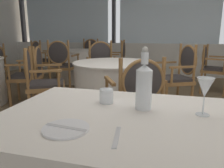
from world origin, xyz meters
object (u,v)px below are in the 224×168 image
wine_glass (205,88)px  dining_chair_3_0 (179,72)px  dining_chair_0_2 (61,61)px  dining_chair_2_1 (211,65)px  dining_chair_3_2 (39,78)px  dining_chair_1_3 (31,71)px  water_tumbler (106,96)px  side_plate (66,129)px  dining_chair_0_1 (41,57)px  dining_chair_3_1 (102,64)px  dining_chair_0_0 (90,54)px  dining_chair_0_3 (118,58)px  water_bottle (144,85)px  dining_chair_3_3 (137,96)px

wine_glass → dining_chair_3_0: (-0.02, 2.26, -0.31)m
wine_glass → dining_chair_0_2: bearing=128.7°
dining_chair_2_1 → dining_chair_3_2: size_ratio=0.96×
wine_glass → dining_chair_0_2: size_ratio=0.19×
wine_glass → dining_chair_0_2: dining_chair_0_2 is taller
dining_chair_0_2 → dining_chair_1_3: (-0.08, -0.86, -0.04)m
water_tumbler → side_plate: bearing=-99.0°
dining_chair_0_1 → dining_chair_3_1: (1.85, -0.95, 0.02)m
dining_chair_3_2 → dining_chair_0_1: bearing=94.5°
dining_chair_0_2 → dining_chair_3_0: dining_chair_0_2 is taller
dining_chair_0_0 → dining_chair_3_1: dining_chair_3_1 is taller
water_tumbler → dining_chair_3_1: 2.77m
dining_chair_0_0 → wine_glass: bearing=22.8°
dining_chair_0_3 → dining_chair_1_3: (-0.97, -1.88, -0.02)m
dining_chair_0_1 → dining_chair_1_3: bearing=-65.8°
water_bottle → dining_chair_0_1: bearing=128.9°
dining_chair_0_3 → water_tumbler: bearing=98.6°
dining_chair_1_3 → dining_chair_3_2: bearing=112.7°
water_bottle → dining_chair_0_1: (-2.92, 3.62, -0.31)m
wine_glass → dining_chair_3_1: dining_chair_3_1 is taller
dining_chair_0_1 → dining_chair_3_3: bearing=-48.2°
dining_chair_3_2 → dining_chair_3_3: (1.33, -0.42, -0.02)m
dining_chair_0_3 → dining_chair_0_2: bearing=45.0°
dining_chair_3_1 → dining_chair_3_0: bearing=45.0°
dining_chair_3_3 → dining_chair_3_0: bearing=-45.2°
dining_chair_0_3 → dining_chair_3_2: size_ratio=1.02×
dining_chair_0_2 → dining_chair_3_3: 2.53m
dining_chair_0_1 → dining_chair_3_3: size_ratio=1.04×
dining_chair_0_1 → dining_chair_2_1: (3.80, -0.26, -0.02)m
water_bottle → water_tumbler: size_ratio=4.01×
wine_glass → dining_chair_3_2: size_ratio=0.19×
dining_chair_1_3 → water_bottle: bearing=116.7°
dining_chair_0_1 → water_bottle: bearing=-54.9°
dining_chair_0_2 → dining_chair_3_3: (1.75, -1.82, -0.05)m
dining_chair_3_0 → dining_chair_0_3: bearing=-76.8°
wine_glass → dining_chair_3_3: size_ratio=0.20×
dining_chair_0_2 → dining_chair_3_2: dining_chair_0_2 is taller
water_bottle → dining_chair_3_0: water_bottle is taller
side_plate → dining_chair_3_3: 1.27m
water_tumbler → dining_chair_2_1: bearing=71.8°
side_plate → dining_chair_3_3: (0.11, 1.25, -0.20)m
wine_glass → dining_chair_0_3: size_ratio=0.19×
dining_chair_1_3 → dining_chair_3_1: (0.92, 0.80, 0.03)m
water_bottle → wine_glass: bearing=-3.0°
water_bottle → dining_chair_3_2: (-1.49, 1.33, -0.30)m
dining_chair_0_0 → dining_chair_3_2: size_ratio=1.02×
dining_chair_3_2 → dining_chair_3_1: bearing=45.1°
dining_chair_2_1 → dining_chair_3_3: size_ratio=1.00×
side_plate → water_tumbler: bearing=81.0°
water_bottle → dining_chair_2_1: water_bottle is taller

